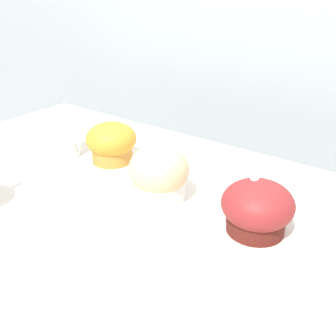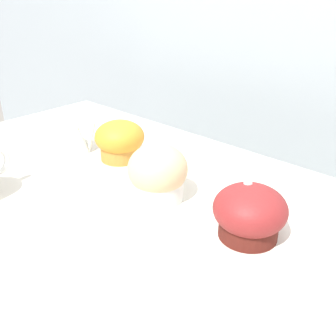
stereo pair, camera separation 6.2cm
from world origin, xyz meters
The scene contains 5 objects.
wall_back centered at (0.00, 0.60, 0.90)m, with size 3.20×0.10×1.80m, color #A8B2B7.
muffin_front_center centered at (0.04, 0.06, 0.98)m, with size 0.09×0.09×0.09m.
muffin_back_left centered at (-0.12, 0.12, 0.98)m, with size 0.10×0.10×0.08m.
muffin_back_right centered at (0.20, 0.07, 0.98)m, with size 0.10×0.10×0.08m.
price_card centered at (-0.21, 0.10, 0.97)m, with size 0.06×0.05×0.06m.
Camera 2 is at (0.43, -0.33, 1.25)m, focal length 42.00 mm.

